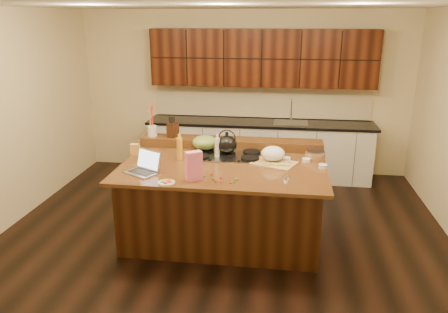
# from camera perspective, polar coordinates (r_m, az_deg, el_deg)

# --- Properties ---
(room) EXTENTS (5.52, 5.02, 2.72)m
(room) POSITION_cam_1_polar(r_m,az_deg,el_deg) (5.02, -0.08, 3.63)
(room) COLOR black
(room) RESTS_ON ground
(island) EXTENTS (2.40, 1.60, 0.92)m
(island) POSITION_cam_1_polar(r_m,az_deg,el_deg) (5.31, -0.08, -5.68)
(island) COLOR black
(island) RESTS_ON ground
(back_ledge) EXTENTS (2.40, 0.30, 0.12)m
(back_ledge) POSITION_cam_1_polar(r_m,az_deg,el_deg) (5.79, 0.90, 1.76)
(back_ledge) COLOR black
(back_ledge) RESTS_ON island
(cooktop) EXTENTS (0.92, 0.52, 0.05)m
(cooktop) POSITION_cam_1_polar(r_m,az_deg,el_deg) (5.42, 0.37, 0.15)
(cooktop) COLOR gray
(cooktop) RESTS_ON island
(back_counter) EXTENTS (3.70, 0.66, 2.40)m
(back_counter) POSITION_cam_1_polar(r_m,az_deg,el_deg) (7.23, 4.78, 4.99)
(back_counter) COLOR silver
(back_counter) RESTS_ON ground
(kettle) EXTENTS (0.33, 0.33, 0.22)m
(kettle) POSITION_cam_1_polar(r_m,az_deg,el_deg) (5.38, 0.37, 1.58)
(kettle) COLOR black
(kettle) RESTS_ON cooktop
(green_bowl) EXTENTS (0.41, 0.41, 0.18)m
(green_bowl) POSITION_cam_1_polar(r_m,az_deg,el_deg) (5.55, -2.52, 1.84)
(green_bowl) COLOR olive
(green_bowl) RESTS_ON cooktop
(laptop) EXTENTS (0.44, 0.41, 0.24)m
(laptop) POSITION_cam_1_polar(r_m,az_deg,el_deg) (4.94, -10.32, -1.31)
(laptop) COLOR #B7B7BC
(laptop) RESTS_ON island
(oil_bottle) EXTENTS (0.09, 0.09, 0.27)m
(oil_bottle) POSITION_cam_1_polar(r_m,az_deg,el_deg) (5.30, -5.82, 0.99)
(oil_bottle) COLOR gold
(oil_bottle) RESTS_ON island
(vinegar_bottle) EXTENTS (0.08, 0.08, 0.25)m
(vinegar_bottle) POSITION_cam_1_polar(r_m,az_deg,el_deg) (5.34, -0.90, 1.12)
(vinegar_bottle) COLOR silver
(vinegar_bottle) RESTS_ON island
(wooden_tray) EXTENTS (0.58, 0.51, 0.20)m
(wooden_tray) POSITION_cam_1_polar(r_m,az_deg,el_deg) (5.20, 6.45, 0.09)
(wooden_tray) COLOR tan
(wooden_tray) RESTS_ON island
(ramekin_a) EXTENTS (0.13, 0.13, 0.04)m
(ramekin_a) POSITION_cam_1_polar(r_m,az_deg,el_deg) (5.13, 12.79, -1.26)
(ramekin_a) COLOR white
(ramekin_a) RESTS_ON island
(ramekin_b) EXTENTS (0.11, 0.11, 0.04)m
(ramekin_b) POSITION_cam_1_polar(r_m,az_deg,el_deg) (5.31, 10.68, -0.47)
(ramekin_b) COLOR white
(ramekin_b) RESTS_ON island
(ramekin_c) EXTENTS (0.12, 0.12, 0.04)m
(ramekin_c) POSITION_cam_1_polar(r_m,az_deg,el_deg) (5.30, 8.15, -0.35)
(ramekin_c) COLOR white
(ramekin_c) RESTS_ON island
(strainer_bowl) EXTENTS (0.32, 0.32, 0.09)m
(strainer_bowl) POSITION_cam_1_polar(r_m,az_deg,el_deg) (5.42, 11.82, 0.08)
(strainer_bowl) COLOR #996B3F
(strainer_bowl) RESTS_ON island
(kitchen_timer) EXTENTS (0.09, 0.09, 0.07)m
(kitchen_timer) POSITION_cam_1_polar(r_m,az_deg,el_deg) (4.72, 8.12, -2.52)
(kitchen_timer) COLOR silver
(kitchen_timer) RESTS_ON island
(pink_bag) EXTENTS (0.19, 0.17, 0.31)m
(pink_bag) POSITION_cam_1_polar(r_m,az_deg,el_deg) (4.61, -3.97, -1.23)
(pink_bag) COLOR pink
(pink_bag) RESTS_ON island
(candy_plate) EXTENTS (0.20, 0.20, 0.01)m
(candy_plate) POSITION_cam_1_polar(r_m,az_deg,el_deg) (4.61, -7.54, -3.38)
(candy_plate) COLOR white
(candy_plate) RESTS_ON island
(package_box) EXTENTS (0.10, 0.07, 0.14)m
(package_box) POSITION_cam_1_polar(r_m,az_deg,el_deg) (5.58, -11.56, 0.90)
(package_box) COLOR #DEA34E
(package_box) RESTS_ON island
(utensil_crock) EXTENTS (0.14, 0.14, 0.14)m
(utensil_crock) POSITION_cam_1_polar(r_m,az_deg,el_deg) (5.97, -9.35, 3.33)
(utensil_crock) COLOR white
(utensil_crock) RESTS_ON back_ledge
(knife_block) EXTENTS (0.13, 0.18, 0.20)m
(knife_block) POSITION_cam_1_polar(r_m,az_deg,el_deg) (5.89, -6.67, 3.53)
(knife_block) COLOR black
(knife_block) RESTS_ON back_ledge
(gumdrop_0) EXTENTS (0.02, 0.02, 0.02)m
(gumdrop_0) POSITION_cam_1_polar(r_m,az_deg,el_deg) (4.59, -1.14, -3.27)
(gumdrop_0) COLOR red
(gumdrop_0) RESTS_ON island
(gumdrop_1) EXTENTS (0.02, 0.02, 0.02)m
(gumdrop_1) POSITION_cam_1_polar(r_m,az_deg,el_deg) (4.67, 1.35, -2.89)
(gumdrop_1) COLOR #198C26
(gumdrop_1) RESTS_ON island
(gumdrop_2) EXTENTS (0.02, 0.02, 0.02)m
(gumdrop_2) POSITION_cam_1_polar(r_m,az_deg,el_deg) (4.79, -1.65, -2.35)
(gumdrop_2) COLOR red
(gumdrop_2) RESTS_ON island
(gumdrop_3) EXTENTS (0.02, 0.02, 0.02)m
(gumdrop_3) POSITION_cam_1_polar(r_m,az_deg,el_deg) (4.65, -1.44, -2.97)
(gumdrop_3) COLOR #198C26
(gumdrop_3) RESTS_ON island
(gumdrop_4) EXTENTS (0.02, 0.02, 0.02)m
(gumdrop_4) POSITION_cam_1_polar(r_m,az_deg,el_deg) (4.54, 0.86, -3.49)
(gumdrop_4) COLOR red
(gumdrop_4) RESTS_ON island
(gumdrop_5) EXTENTS (0.02, 0.02, 0.02)m
(gumdrop_5) POSITION_cam_1_polar(r_m,az_deg,el_deg) (4.56, 1.35, -3.38)
(gumdrop_5) COLOR #198C26
(gumdrop_5) RESTS_ON island
(gumdrop_6) EXTENTS (0.02, 0.02, 0.02)m
(gumdrop_6) POSITION_cam_1_polar(r_m,az_deg,el_deg) (4.56, -0.44, -3.38)
(gumdrop_6) COLOR red
(gumdrop_6) RESTS_ON island
(gumdrop_7) EXTENTS (0.02, 0.02, 0.02)m
(gumdrop_7) POSITION_cam_1_polar(r_m,az_deg,el_deg) (4.64, 1.71, -3.04)
(gumdrop_7) COLOR #198C26
(gumdrop_7) RESTS_ON island
(gumdrop_8) EXTENTS (0.02, 0.02, 0.02)m
(gumdrop_8) POSITION_cam_1_polar(r_m,az_deg,el_deg) (4.69, 1.30, -2.77)
(gumdrop_8) COLOR red
(gumdrop_8) RESTS_ON island
(gumdrop_9) EXTENTS (0.02, 0.02, 0.02)m
(gumdrop_9) POSITION_cam_1_polar(r_m,az_deg,el_deg) (4.75, -2.54, -2.53)
(gumdrop_9) COLOR #198C26
(gumdrop_9) RESTS_ON island
(gumdrop_10) EXTENTS (0.02, 0.02, 0.02)m
(gumdrop_10) POSITION_cam_1_polar(r_m,az_deg,el_deg) (4.68, -0.43, -2.81)
(gumdrop_10) COLOR red
(gumdrop_10) RESTS_ON island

